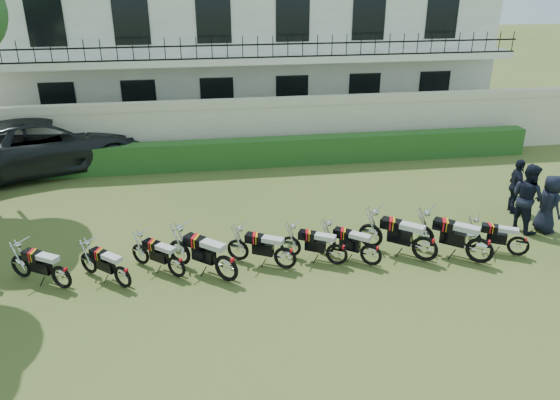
{
  "coord_description": "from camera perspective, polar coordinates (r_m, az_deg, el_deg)",
  "views": [
    {
      "loc": [
        -2.2,
        -11.47,
        6.91
      ],
      "look_at": [
        -0.28,
        1.38,
        1.17
      ],
      "focal_mm": 35.0,
      "sensor_mm": 36.0,
      "label": 1
    }
  ],
  "objects": [
    {
      "name": "motorcycle_5",
      "position": [
        13.41,
        5.98,
        -5.15
      ],
      "size": [
        1.58,
        0.92,
        0.96
      ],
      "rotation": [
        0.0,
        0.0,
        1.07
      ],
      "color": "black",
      "rests_on": "ground"
    },
    {
      "name": "motorcycle_0",
      "position": [
        13.36,
        -21.95,
        -6.97
      ],
      "size": [
        1.58,
        1.01,
        0.98
      ],
      "rotation": [
        0.0,
        0.0,
        1.02
      ],
      "color": "black",
      "rests_on": "ground"
    },
    {
      "name": "suv",
      "position": [
        21.01,
        -23.25,
        5.45
      ],
      "size": [
        7.65,
        5.39,
        1.94
      ],
      "primitive_type": "imported",
      "rotation": [
        0.0,
        0.0,
        1.92
      ],
      "color": "black",
      "rests_on": "ground"
    },
    {
      "name": "motorcycle_6",
      "position": [
        13.48,
        9.52,
        -5.15
      ],
      "size": [
        1.45,
        1.16,
        0.97
      ],
      "rotation": [
        0.0,
        0.0,
        0.91
      ],
      "color": "black",
      "rests_on": "ground"
    },
    {
      "name": "ground",
      "position": [
        13.57,
        2.04,
        -6.77
      ],
      "size": [
        100.0,
        100.0,
        0.0
      ],
      "primitive_type": "plane",
      "color": "#405120",
      "rests_on": "ground"
    },
    {
      "name": "motorcycle_2",
      "position": [
        13.07,
        -10.81,
        -6.36
      ],
      "size": [
        1.35,
        1.16,
        0.93
      ],
      "rotation": [
        0.0,
        0.0,
        0.87
      ],
      "color": "black",
      "rests_on": "ground"
    },
    {
      "name": "officer_3",
      "position": [
        16.53,
        26.26,
        -0.37
      ],
      "size": [
        0.6,
        0.85,
        1.64
      ],
      "primitive_type": "imported",
      "rotation": [
        0.0,
        0.0,
        1.68
      ],
      "color": "black",
      "rests_on": "ground"
    },
    {
      "name": "motorcycle_4",
      "position": [
        13.16,
        0.55,
        -5.53
      ],
      "size": [
        1.64,
        0.94,
        0.99
      ],
      "rotation": [
        0.0,
        0.0,
        1.09
      ],
      "color": "black",
      "rests_on": "ground"
    },
    {
      "name": "hedge",
      "position": [
        20.0,
        1.16,
        5.14
      ],
      "size": [
        18.0,
        0.6,
        1.0
      ],
      "primitive_type": "cube",
      "color": "#1D4819",
      "rests_on": "ground"
    },
    {
      "name": "motorcycle_3",
      "position": [
        12.69,
        -5.65,
        -6.48
      ],
      "size": [
        1.65,
        1.42,
        1.14
      ],
      "rotation": [
        0.0,
        0.0,
        0.87
      ],
      "color": "black",
      "rests_on": "ground"
    },
    {
      "name": "motorcycle_1",
      "position": [
        12.96,
        -16.17,
        -7.23
      ],
      "size": [
        1.33,
        1.19,
        0.93
      ],
      "rotation": [
        0.0,
        0.0,
        0.85
      ],
      "color": "black",
      "rests_on": "ground"
    },
    {
      "name": "officer_5",
      "position": [
        17.4,
        23.46,
        1.32
      ],
      "size": [
        0.62,
        1.04,
        1.65
      ],
      "primitive_type": "imported",
      "rotation": [
        0.0,
        0.0,
        1.33
      ],
      "color": "black",
      "rests_on": "ground"
    },
    {
      "name": "motorcycle_7",
      "position": [
        13.91,
        14.97,
        -4.36
      ],
      "size": [
        1.7,
        1.38,
        1.14
      ],
      "rotation": [
        0.0,
        0.0,
        0.9
      ],
      "color": "black",
      "rests_on": "ground"
    },
    {
      "name": "motorcycle_8",
      "position": [
        14.22,
        20.23,
        -4.39
      ],
      "size": [
        1.73,
        1.41,
        1.16
      ],
      "rotation": [
        0.0,
        0.0,
        0.89
      ],
      "color": "black",
      "rests_on": "ground"
    },
    {
      "name": "motorcycle_9",
      "position": [
        14.99,
        23.71,
        -3.98
      ],
      "size": [
        1.51,
        0.89,
        0.92
      ],
      "rotation": [
        0.0,
        0.0,
        1.07
      ],
      "color": "black",
      "rests_on": "ground"
    },
    {
      "name": "building",
      "position": [
        25.73,
        -3.7,
        16.65
      ],
      "size": [
        20.4,
        9.6,
        7.4
      ],
      "color": "white",
      "rests_on": "ground"
    },
    {
      "name": "perimeter_wall",
      "position": [
        20.42,
        -2.0,
        7.5
      ],
      "size": [
        30.0,
        0.35,
        2.3
      ],
      "color": "beige",
      "rests_on": "ground"
    },
    {
      "name": "officer_4",
      "position": [
        16.33,
        24.42,
        0.25
      ],
      "size": [
        0.96,
        1.1,
        1.93
      ],
      "primitive_type": "imported",
      "rotation": [
        0.0,
        0.0,
        1.85
      ],
      "color": "black",
      "rests_on": "ground"
    }
  ]
}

